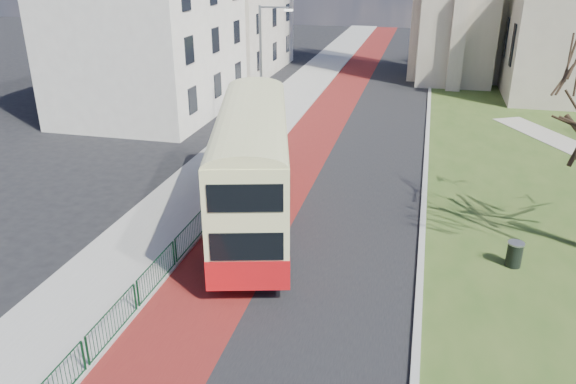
% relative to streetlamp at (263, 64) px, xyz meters
% --- Properties ---
extents(ground, '(160.00, 160.00, 0.00)m').
position_rel_streetlamp_xyz_m(ground, '(4.35, -18.00, -4.59)').
color(ground, black).
rests_on(ground, ground).
extents(road_carriageway, '(9.00, 120.00, 0.01)m').
position_rel_streetlamp_xyz_m(road_carriageway, '(5.85, 2.00, -4.59)').
color(road_carriageway, black).
rests_on(road_carriageway, ground).
extents(bus_lane, '(3.40, 120.00, 0.01)m').
position_rel_streetlamp_xyz_m(bus_lane, '(3.15, 2.00, -4.59)').
color(bus_lane, '#591414').
rests_on(bus_lane, ground).
extents(pavement_west, '(4.00, 120.00, 0.12)m').
position_rel_streetlamp_xyz_m(pavement_west, '(-0.65, 2.00, -4.53)').
color(pavement_west, gray).
rests_on(pavement_west, ground).
extents(kerb_west, '(0.25, 120.00, 0.13)m').
position_rel_streetlamp_xyz_m(kerb_west, '(1.35, 2.00, -4.53)').
color(kerb_west, '#999993').
rests_on(kerb_west, ground).
extents(kerb_east, '(0.25, 80.00, 0.13)m').
position_rel_streetlamp_xyz_m(kerb_east, '(10.45, 4.00, -4.53)').
color(kerb_east, '#999993').
rests_on(kerb_east, ground).
extents(pedestrian_railing, '(0.07, 24.00, 1.12)m').
position_rel_streetlamp_xyz_m(pedestrian_railing, '(1.40, -14.00, -4.04)').
color(pedestrian_railing, '#0D391D').
rests_on(pedestrian_railing, ground).
extents(street_block_near, '(10.30, 14.30, 13.00)m').
position_rel_streetlamp_xyz_m(street_block_near, '(-9.65, 4.00, 1.92)').
color(street_block_near, beige).
rests_on(street_block_near, ground).
extents(street_block_far, '(10.30, 16.30, 11.50)m').
position_rel_streetlamp_xyz_m(street_block_far, '(-9.65, 20.00, 1.17)').
color(street_block_far, '#BFB5A2').
rests_on(street_block_far, ground).
extents(streetlamp, '(2.13, 0.18, 8.00)m').
position_rel_streetlamp_xyz_m(streetlamp, '(0.00, 0.00, 0.00)').
color(streetlamp, gray).
rests_on(streetlamp, pavement_west).
extents(bus, '(5.88, 12.46, 5.08)m').
position_rel_streetlamp_xyz_m(bus, '(3.27, -13.03, -1.70)').
color(bus, '#B71014').
rests_on(bus, ground).
extents(litter_bin, '(0.73, 0.73, 0.99)m').
position_rel_streetlamp_xyz_m(litter_bin, '(13.84, -14.10, -4.05)').
color(litter_bin, black).
rests_on(litter_bin, grass_green).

